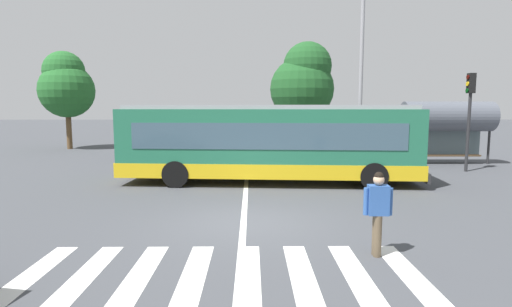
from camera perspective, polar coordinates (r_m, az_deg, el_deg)
name	(u,v)px	position (r m, az deg, el deg)	size (l,w,h in m)	color
ground_plane	(245,222)	(10.64, -1.54, -9.71)	(160.00, 160.00, 0.00)	#424449
city_transit_bus	(269,143)	(15.75, 1.81, 1.55)	(11.72, 3.43, 3.06)	black
pedestrian_crossing_street	(378,209)	(8.47, 16.90, -7.53)	(0.58, 0.27, 1.72)	brown
parked_car_black	(154,144)	(24.95, -14.28, 1.37)	(2.02, 4.57, 1.35)	black
parked_car_red	(199,144)	(23.93, -8.07, 1.29)	(2.03, 4.58, 1.35)	black
parked_car_blue	(244,144)	(24.13, -1.78, 1.40)	(1.98, 4.56, 1.35)	black
parked_car_charcoal	(291,144)	(23.80, 4.97, 1.30)	(1.97, 4.55, 1.35)	black
parked_car_champagne	(334,143)	(24.75, 11.05, 1.41)	(2.03, 4.58, 1.35)	black
traffic_light_far_corner	(470,106)	(20.82, 28.07, 6.00)	(0.33, 0.32, 4.49)	#28282B
bus_stop_shelter	(447,118)	(23.09, 25.53, 4.61)	(4.60, 1.54, 3.25)	#28282B
twin_arm_street_lamp	(362,53)	(21.77, 14.77, 13.58)	(4.63, 0.32, 9.26)	#939399
background_tree_left	(66,85)	(31.24, -25.36, 8.76)	(3.75, 3.75, 6.80)	brown
background_tree_right	(304,82)	(31.37, 6.76, 9.99)	(4.89, 4.89, 7.86)	brown
crosswalk_painted_stripes	(221,272)	(7.66, -4.93, -16.43)	(7.24, 2.68, 0.01)	silver
lane_center_line	(245,204)	(12.57, -1.59, -7.11)	(0.16, 24.00, 0.01)	silver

